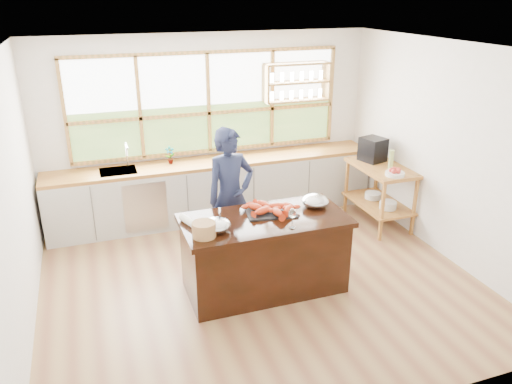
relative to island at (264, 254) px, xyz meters
name	(u,v)px	position (x,y,z in m)	size (l,w,h in m)	color
ground_plane	(259,279)	(0.00, 0.20, -0.45)	(5.00, 5.00, 0.00)	olive
room_shell	(246,127)	(0.02, 0.71, 1.30)	(5.02, 4.52, 2.71)	silver
back_counter	(215,188)	(-0.02, 2.14, 0.00)	(4.90, 0.63, 0.90)	#ACAAA1
right_shelf_unit	(380,186)	(2.19, 1.09, 0.15)	(0.62, 1.10, 0.90)	#AB7B2C
island	(264,254)	(0.00, 0.00, 0.00)	(1.85, 0.90, 0.90)	black
cook	(231,197)	(-0.16, 0.78, 0.42)	(0.64, 0.42, 1.75)	#191F3A
potted_plant	(170,155)	(-0.65, 2.20, 0.58)	(0.14, 0.09, 0.26)	slate
cutting_board	(229,158)	(0.21, 2.14, 0.45)	(0.40, 0.30, 0.01)	#5EC648
espresso_machine	(373,149)	(2.19, 1.37, 0.62)	(0.30, 0.33, 0.35)	black
wine_bottle	(391,160)	(2.24, 0.96, 0.58)	(0.07, 0.07, 0.27)	#95AB59
fruit_bowl	(395,173)	(2.14, 0.70, 0.49)	(0.26, 0.26, 0.11)	silver
slate_board	(271,212)	(0.12, 0.11, 0.45)	(0.55, 0.40, 0.02)	black
lobster_pile	(271,208)	(0.11, 0.10, 0.50)	(0.55, 0.48, 0.08)	#CA461A
mixing_bowl_left	(216,225)	(-0.59, -0.13, 0.51)	(0.31, 0.31, 0.15)	#B7BABF
mixing_bowl_right	(315,201)	(0.67, 0.11, 0.51)	(0.32, 0.32, 0.15)	#B7BABF
wine_glass	(293,214)	(0.19, -0.33, 0.61)	(0.08, 0.08, 0.22)	white
wicker_basket	(204,230)	(-0.74, -0.21, 0.52)	(0.25, 0.25, 0.16)	#A17F47
parchment_roll	(189,221)	(-0.83, 0.11, 0.49)	(0.08, 0.08, 0.30)	white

